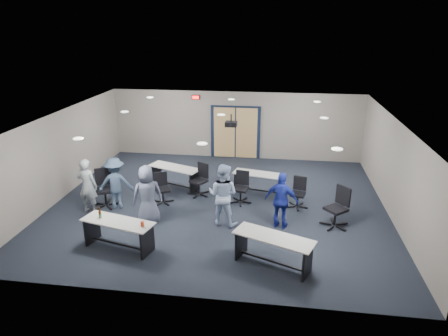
# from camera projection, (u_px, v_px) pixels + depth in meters

# --- Properties ---
(floor) EXTENTS (10.00, 10.00, 0.00)m
(floor) POSITION_uv_depth(u_px,v_px,m) (219.00, 203.00, 12.33)
(floor) COLOR black
(floor) RESTS_ON ground
(back_wall) EXTENTS (10.00, 0.04, 2.70)m
(back_wall) POSITION_uv_depth(u_px,v_px,m) (236.00, 125.00, 16.04)
(back_wall) COLOR gray
(back_wall) RESTS_ON floor
(front_wall) EXTENTS (10.00, 0.04, 2.70)m
(front_wall) POSITION_uv_depth(u_px,v_px,m) (184.00, 239.00, 7.68)
(front_wall) COLOR gray
(front_wall) RESTS_ON floor
(left_wall) EXTENTS (0.04, 9.00, 2.70)m
(left_wall) POSITION_uv_depth(u_px,v_px,m) (61.00, 155.00, 12.51)
(left_wall) COLOR gray
(left_wall) RESTS_ON floor
(right_wall) EXTENTS (0.04, 9.00, 2.70)m
(right_wall) POSITION_uv_depth(u_px,v_px,m) (394.00, 170.00, 11.21)
(right_wall) COLOR gray
(right_wall) RESTS_ON floor
(ceiling) EXTENTS (10.00, 9.00, 0.04)m
(ceiling) POSITION_uv_depth(u_px,v_px,m) (219.00, 118.00, 11.39)
(ceiling) COLOR silver
(ceiling) RESTS_ON back_wall
(double_door) EXTENTS (2.00, 0.07, 2.20)m
(double_door) POSITION_uv_depth(u_px,v_px,m) (235.00, 133.00, 16.11)
(double_door) COLOR black
(double_door) RESTS_ON back_wall
(exit_sign) EXTENTS (0.32, 0.07, 0.18)m
(exit_sign) POSITION_uv_depth(u_px,v_px,m) (196.00, 97.00, 15.82)
(exit_sign) COLOR black
(exit_sign) RESTS_ON back_wall
(ceiling_projector) EXTENTS (0.35, 0.32, 0.37)m
(ceiling_projector) POSITION_uv_depth(u_px,v_px,m) (231.00, 124.00, 11.92)
(ceiling_projector) COLOR black
(ceiling_projector) RESTS_ON ceiling
(ceiling_can_lights) EXTENTS (6.24, 5.74, 0.02)m
(ceiling_can_lights) POSITION_uv_depth(u_px,v_px,m) (220.00, 117.00, 11.64)
(ceiling_can_lights) COLOR white
(ceiling_can_lights) RESTS_ON ceiling
(table_front_left) EXTENTS (1.92, 1.03, 1.01)m
(table_front_left) POSITION_uv_depth(u_px,v_px,m) (118.00, 229.00, 9.73)
(table_front_left) COLOR #B1B0A7
(table_front_left) RESTS_ON floor
(table_front_right) EXTENTS (1.93, 1.27, 0.75)m
(table_front_right) POSITION_uv_depth(u_px,v_px,m) (273.00, 246.00, 9.03)
(table_front_right) COLOR #B1B0A7
(table_front_right) RESTS_ON floor
(table_back_left) EXTENTS (1.88, 1.20, 0.73)m
(table_back_left) POSITION_uv_depth(u_px,v_px,m) (175.00, 174.00, 13.35)
(table_back_left) COLOR #B1B0A7
(table_back_left) RESTS_ON floor
(table_back_right) EXTENTS (1.74, 0.89, 0.67)m
(table_back_right) POSITION_uv_depth(u_px,v_px,m) (259.00, 180.00, 12.93)
(table_back_right) COLOR #B1B0A7
(table_back_right) RESTS_ON floor
(chair_back_a) EXTENTS (0.81, 0.81, 0.95)m
(chair_back_a) POSITION_uv_depth(u_px,v_px,m) (163.00, 189.00, 12.20)
(chair_back_a) COLOR black
(chair_back_a) RESTS_ON floor
(chair_back_b) EXTENTS (0.90, 0.90, 1.04)m
(chair_back_b) POSITION_uv_depth(u_px,v_px,m) (199.00, 180.00, 12.75)
(chair_back_b) COLOR black
(chair_back_b) RESTS_ON floor
(chair_back_c) EXTENTS (0.72, 0.72, 0.99)m
(chair_back_c) POSITION_uv_depth(u_px,v_px,m) (241.00, 188.00, 12.21)
(chair_back_c) COLOR black
(chair_back_c) RESTS_ON floor
(chair_back_d) EXTENTS (0.72, 0.72, 0.94)m
(chair_back_d) POSITION_uv_depth(u_px,v_px,m) (298.00, 193.00, 11.91)
(chair_back_d) COLOR black
(chair_back_d) RESTS_ON floor
(chair_loose_left) EXTENTS (0.96, 0.96, 1.15)m
(chair_loose_left) POSITION_uv_depth(u_px,v_px,m) (105.00, 189.00, 11.95)
(chair_loose_left) COLOR black
(chair_loose_left) RESTS_ON floor
(chair_loose_right) EXTENTS (1.00, 1.00, 1.13)m
(chair_loose_right) POSITION_uv_depth(u_px,v_px,m) (336.00, 208.00, 10.75)
(chair_loose_right) COLOR black
(chair_loose_right) RESTS_ON floor
(person_gray) EXTENTS (0.65, 0.47, 1.65)m
(person_gray) POSITION_uv_depth(u_px,v_px,m) (88.00, 186.00, 11.49)
(person_gray) COLOR #A1ABAF
(person_gray) RESTS_ON floor
(person_plaid) EXTENTS (0.96, 0.83, 1.67)m
(person_plaid) POSITION_uv_depth(u_px,v_px,m) (147.00, 195.00, 10.89)
(person_plaid) COLOR slate
(person_plaid) RESTS_ON floor
(person_lightblue) EXTENTS (0.98, 0.85, 1.74)m
(person_lightblue) POSITION_uv_depth(u_px,v_px,m) (223.00, 195.00, 10.81)
(person_lightblue) COLOR #B5CBF0
(person_lightblue) RESTS_ON floor
(person_navy) EXTENTS (1.00, 0.65, 1.58)m
(person_navy) POSITION_uv_depth(u_px,v_px,m) (282.00, 201.00, 10.63)
(person_navy) COLOR navy
(person_navy) RESTS_ON floor
(person_back) EXTENTS (1.14, 0.83, 1.58)m
(person_back) POSITION_uv_depth(u_px,v_px,m) (116.00, 183.00, 11.79)
(person_back) COLOR #384B64
(person_back) RESTS_ON floor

